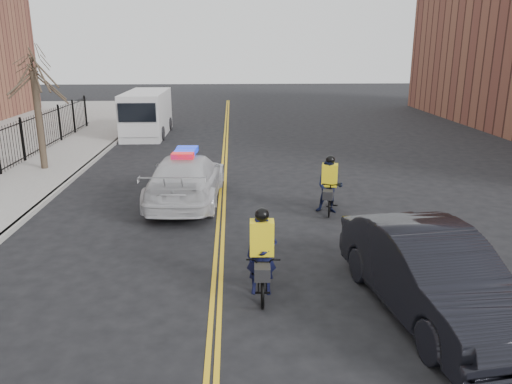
{
  "coord_description": "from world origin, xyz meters",
  "views": [
    {
      "loc": [
        0.39,
        -11.0,
        5.15
      ],
      "look_at": [
        1.01,
        2.05,
        1.3
      ],
      "focal_mm": 35.0,
      "sensor_mm": 36.0,
      "label": 1
    }
  ],
  "objects_px": {
    "cyclist_near": "(262,264)",
    "dark_sedan": "(431,273)",
    "cargo_van": "(146,114)",
    "police_cruiser": "(186,178)",
    "cyclist_far": "(329,190)"
  },
  "relations": [
    {
      "from": "dark_sedan",
      "to": "cargo_van",
      "type": "height_order",
      "value": "cargo_van"
    },
    {
      "from": "dark_sedan",
      "to": "cyclist_far",
      "type": "distance_m",
      "value": 6.4
    },
    {
      "from": "cargo_van",
      "to": "cyclist_near",
      "type": "bearing_deg",
      "value": -74.21
    },
    {
      "from": "police_cruiser",
      "to": "dark_sedan",
      "type": "relative_size",
      "value": 1.09
    },
    {
      "from": "police_cruiser",
      "to": "cyclist_near",
      "type": "xyz_separation_m",
      "value": [
        2.18,
        -6.7,
        -0.15
      ]
    },
    {
      "from": "cargo_van",
      "to": "dark_sedan",
      "type": "bearing_deg",
      "value": -67.0
    },
    {
      "from": "police_cruiser",
      "to": "dark_sedan",
      "type": "bearing_deg",
      "value": 128.27
    },
    {
      "from": "cyclist_near",
      "to": "cyclist_far",
      "type": "height_order",
      "value": "cyclist_near"
    },
    {
      "from": "police_cruiser",
      "to": "cyclist_near",
      "type": "bearing_deg",
      "value": 111.1
    },
    {
      "from": "dark_sedan",
      "to": "cyclist_near",
      "type": "relative_size",
      "value": 2.63
    },
    {
      "from": "police_cruiser",
      "to": "cyclist_far",
      "type": "xyz_separation_m",
      "value": [
        4.63,
        -1.37,
        -0.09
      ]
    },
    {
      "from": "cyclist_near",
      "to": "dark_sedan",
      "type": "bearing_deg",
      "value": -14.68
    },
    {
      "from": "dark_sedan",
      "to": "cyclist_far",
      "type": "height_order",
      "value": "cyclist_far"
    },
    {
      "from": "dark_sedan",
      "to": "cargo_van",
      "type": "bearing_deg",
      "value": 104.52
    },
    {
      "from": "police_cruiser",
      "to": "cargo_van",
      "type": "relative_size",
      "value": 0.94
    }
  ]
}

